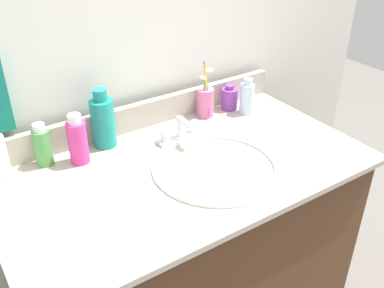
# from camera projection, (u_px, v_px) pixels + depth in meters

# --- Properties ---
(vanity_cabinet) EXTENTS (1.04, 0.55, 0.75)m
(vanity_cabinet) POSITION_uv_depth(u_px,v_px,m) (187.00, 264.00, 1.47)
(vanity_cabinet) COLOR #4C2D19
(vanity_cabinet) RESTS_ON ground_plane
(countertop) EXTENTS (1.08, 0.60, 0.02)m
(countertop) POSITION_uv_depth(u_px,v_px,m) (186.00, 169.00, 1.28)
(countertop) COLOR #B2A899
(countertop) RESTS_ON vanity_cabinet
(backsplash) EXTENTS (1.08, 0.02, 0.09)m
(backsplash) POSITION_uv_depth(u_px,v_px,m) (139.00, 116.00, 1.45)
(backsplash) COLOR #B2A899
(backsplash) RESTS_ON countertop
(back_wall) EXTENTS (2.18, 0.04, 1.30)m
(back_wall) POSITION_uv_depth(u_px,v_px,m) (134.00, 150.00, 1.58)
(back_wall) COLOR silver
(back_wall) RESTS_ON ground_plane
(sink_basin) EXTENTS (0.38, 0.38, 0.11)m
(sink_basin) POSITION_uv_depth(u_px,v_px,m) (216.00, 176.00, 1.28)
(sink_basin) COLOR white
(sink_basin) RESTS_ON countertop
(faucet) EXTENTS (0.16, 0.10, 0.08)m
(faucet) POSITION_uv_depth(u_px,v_px,m) (181.00, 132.00, 1.39)
(faucet) COLOR silver
(faucet) RESTS_ON countertop
(bottle_mouthwash_teal) EXTENTS (0.07, 0.07, 0.19)m
(bottle_mouthwash_teal) POSITION_uv_depth(u_px,v_px,m) (103.00, 121.00, 1.34)
(bottle_mouthwash_teal) COLOR teal
(bottle_mouthwash_teal) RESTS_ON countertop
(bottle_cream_purple) EXTENTS (0.06, 0.06, 0.09)m
(bottle_cream_purple) POSITION_uv_depth(u_px,v_px,m) (229.00, 98.00, 1.58)
(bottle_cream_purple) COLOR #7A3899
(bottle_cream_purple) RESTS_ON countertop
(bottle_toner_green) EXTENTS (0.05, 0.05, 0.13)m
(bottle_toner_green) POSITION_uv_depth(u_px,v_px,m) (42.00, 146.00, 1.26)
(bottle_toner_green) COLOR #4C9E4C
(bottle_toner_green) RESTS_ON countertop
(bottle_soap_pink) EXTENTS (0.06, 0.06, 0.16)m
(bottle_soap_pink) POSITION_uv_depth(u_px,v_px,m) (78.00, 141.00, 1.26)
(bottle_soap_pink) COLOR #D8338C
(bottle_soap_pink) RESTS_ON countertop
(bottle_gel_clear) EXTENTS (0.05, 0.05, 0.13)m
(bottle_gel_clear) POSITION_uv_depth(u_px,v_px,m) (247.00, 98.00, 1.55)
(bottle_gel_clear) COLOR silver
(bottle_gel_clear) RESTS_ON countertop
(cup_pink) EXTENTS (0.06, 0.07, 0.20)m
(cup_pink) POSITION_uv_depth(u_px,v_px,m) (205.00, 101.00, 1.53)
(cup_pink) COLOR #D16693
(cup_pink) RESTS_ON countertop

